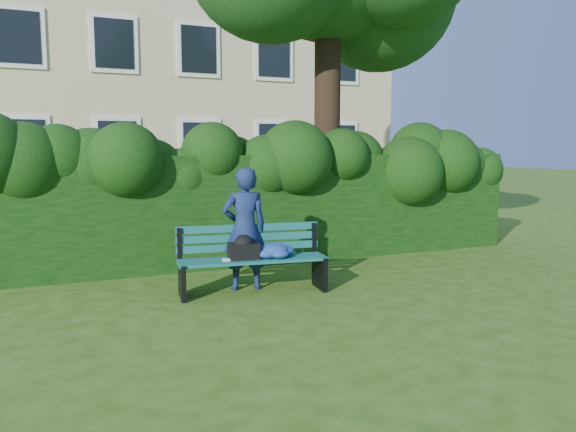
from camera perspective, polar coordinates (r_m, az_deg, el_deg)
name	(u,v)px	position (r m, az deg, el deg)	size (l,w,h in m)	color
ground	(306,291)	(7.65, 1.81, -7.58)	(80.00, 80.00, 0.00)	#2B4F0F
apartment_building	(135,30)	(21.32, -15.27, 17.74)	(16.00, 8.08, 12.00)	#CBB788
hedge	(250,208)	(9.50, -3.86, 0.77)	(10.00, 1.00, 1.80)	black
park_bench	(256,255)	(7.48, -3.26, -4.03)	(2.01, 0.81, 0.89)	#0F494B
man_reading	(245,229)	(7.59, -4.43, -1.32)	(0.61, 0.40, 1.66)	#16244F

